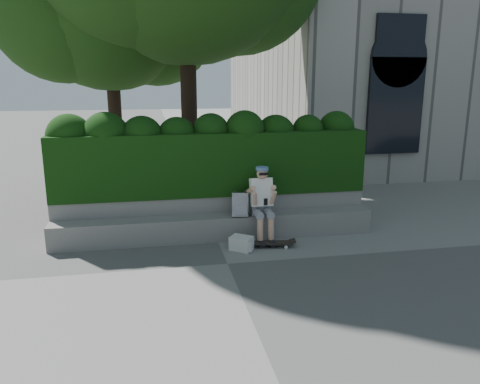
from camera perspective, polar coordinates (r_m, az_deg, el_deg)
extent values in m
plane|color=slate|center=(7.72, -1.53, -8.74)|extent=(80.00, 80.00, 0.00)
cube|color=gray|center=(8.81, -2.87, -4.32)|extent=(6.00, 0.45, 0.45)
cube|color=gray|center=(9.21, -3.30, -2.54)|extent=(6.00, 0.50, 0.75)
cube|color=black|center=(9.21, -3.57, 3.68)|extent=(6.00, 1.00, 1.20)
cylinder|color=black|center=(11.59, -6.17, 8.07)|extent=(0.39, 0.39, 3.65)
cylinder|color=black|center=(12.70, -14.80, 6.28)|extent=(0.34, 0.34, 2.82)
cube|color=gray|center=(8.81, 2.47, -2.04)|extent=(0.36, 0.26, 0.22)
cube|color=white|center=(8.66, 2.60, 0.00)|extent=(0.40, 0.32, 0.55)
sphere|color=tan|center=(8.51, 2.73, 2.25)|extent=(0.21, 0.21, 0.21)
cylinder|color=#55749D|center=(8.51, 2.71, 2.87)|extent=(0.23, 0.23, 0.06)
cube|color=black|center=(8.35, 3.15, -1.22)|extent=(0.07, 0.02, 0.13)
cylinder|color=tan|center=(8.47, 2.47, -4.92)|extent=(0.11, 0.11, 0.47)
cylinder|color=tan|center=(8.52, 3.79, -4.83)|extent=(0.11, 0.11, 0.47)
cube|color=black|center=(8.48, 2.55, -6.29)|extent=(0.10, 0.26, 0.10)
cube|color=black|center=(8.53, 3.87, -6.20)|extent=(0.10, 0.26, 0.10)
cube|color=black|center=(8.43, 3.50, -6.19)|extent=(0.89, 0.35, 0.02)
cylinder|color=silver|center=(8.34, 1.47, -6.77)|extent=(0.06, 0.04, 0.06)
cylinder|color=silver|center=(8.52, 1.39, -6.34)|extent=(0.06, 0.04, 0.06)
cylinder|color=silver|center=(8.40, 5.62, -6.69)|extent=(0.06, 0.04, 0.06)
cylinder|color=silver|center=(8.57, 5.46, -6.27)|extent=(0.06, 0.04, 0.06)
cube|color=silver|center=(8.65, 0.02, -1.56)|extent=(0.32, 0.21, 0.44)
cube|color=beige|center=(8.28, 0.18, -6.26)|extent=(0.46, 0.44, 0.24)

